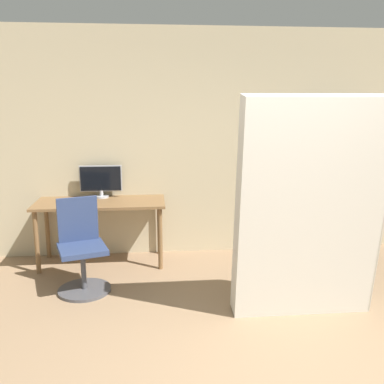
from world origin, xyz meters
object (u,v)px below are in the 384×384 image
object	(u,v)px
bookshelf	(324,186)
mattress_near	(310,211)
office_chair	(82,254)
monitor	(101,180)

from	to	relation	value
bookshelf	mattress_near	size ratio (longest dim) A/B	0.88
mattress_near	office_chair	bearing A→B (deg)	160.20
monitor	mattress_near	bearing A→B (deg)	-40.54
monitor	office_chair	distance (m)	1.08
monitor	office_chair	xyz separation A→B (m)	(-0.11, -0.91, -0.58)
monitor	bookshelf	bearing A→B (deg)	-0.08
office_chair	bookshelf	size ratio (longest dim) A/B	0.55
office_chair	bookshelf	bearing A→B (deg)	17.70
bookshelf	mattress_near	xyz separation A→B (m)	(-0.81, -1.64, 0.14)
monitor	mattress_near	xyz separation A→B (m)	(1.92, -1.64, 0.01)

